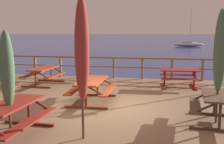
# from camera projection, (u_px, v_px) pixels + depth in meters

# --- Properties ---
(ground_plane) EXTENTS (600.00, 600.00, 0.00)m
(ground_plane) POSITION_uv_depth(u_px,v_px,m) (107.00, 128.00, 8.73)
(ground_plane) COLOR navy
(wooden_deck) EXTENTS (13.47, 10.85, 0.74)m
(wooden_deck) POSITION_uv_depth(u_px,v_px,m) (107.00, 117.00, 8.68)
(wooden_deck) COLOR #846647
(wooden_deck) RESTS_ON ground
(railing_waterside_far) EXTENTS (13.27, 0.10, 1.09)m
(railing_waterside_far) POSITION_uv_depth(u_px,v_px,m) (128.00, 64.00, 13.63)
(railing_waterside_far) COLOR brown
(railing_waterside_far) RESTS_ON wooden_deck
(picnic_table_back_left) EXTENTS (1.49, 2.23, 0.78)m
(picnic_table_back_left) POSITION_uv_depth(u_px,v_px,m) (7.00, 114.00, 5.97)
(picnic_table_back_left) COLOR maroon
(picnic_table_back_left) RESTS_ON wooden_deck
(picnic_table_front_left) EXTENTS (1.70, 1.49, 0.78)m
(picnic_table_front_left) POSITION_uv_depth(u_px,v_px,m) (179.00, 74.00, 11.57)
(picnic_table_front_left) COLOR maroon
(picnic_table_front_left) RESTS_ON wooden_deck
(picnic_table_mid_centre) EXTENTS (1.46, 1.92, 0.78)m
(picnic_table_mid_centre) POSITION_uv_depth(u_px,v_px,m) (44.00, 72.00, 12.13)
(picnic_table_mid_centre) COLOR #993819
(picnic_table_mid_centre) RESTS_ON wooden_deck
(picnic_table_back_right) EXTENTS (1.54, 1.78, 0.78)m
(picnic_table_back_right) POSITION_uv_depth(u_px,v_px,m) (217.00, 102.00, 7.00)
(picnic_table_back_right) COLOR brown
(picnic_table_back_right) RESTS_ON wooden_deck
(picnic_table_mid_right) EXTENTS (1.45, 2.09, 0.78)m
(picnic_table_mid_right) POSITION_uv_depth(u_px,v_px,m) (92.00, 86.00, 9.12)
(picnic_table_mid_right) COLOR #993819
(picnic_table_mid_right) RESTS_ON wooden_deck
(patio_umbrella_tall_mid_left) EXTENTS (0.32, 0.32, 2.44)m
(patio_umbrella_tall_mid_left) POSITION_uv_depth(u_px,v_px,m) (7.00, 70.00, 5.89)
(patio_umbrella_tall_mid_left) COLOR #4C3828
(patio_umbrella_tall_mid_left) RESTS_ON wooden_deck
(patio_umbrella_tall_back_right) EXTENTS (0.32, 0.32, 3.14)m
(patio_umbrella_tall_back_right) POSITION_uv_depth(u_px,v_px,m) (82.00, 50.00, 5.73)
(patio_umbrella_tall_back_right) COLOR #4C3828
(patio_umbrella_tall_back_right) RESTS_ON wooden_deck
(patio_umbrella_tall_mid_right) EXTENTS (0.32, 0.32, 2.97)m
(patio_umbrella_tall_mid_right) POSITION_uv_depth(u_px,v_px,m) (220.00, 52.00, 6.79)
(patio_umbrella_tall_mid_right) COLOR #4C3828
(patio_umbrella_tall_mid_right) RESTS_ON wooden_deck
(sailboat_distant) EXTENTS (6.11, 2.15, 7.72)m
(sailboat_distant) POSITION_uv_depth(u_px,v_px,m) (188.00, 44.00, 55.25)
(sailboat_distant) COLOR silver
(sailboat_distant) RESTS_ON ground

